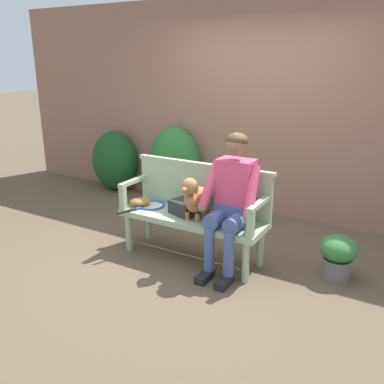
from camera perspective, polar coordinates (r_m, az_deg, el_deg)
ground_plane at (r=4.41m, az=-0.00°, el=-8.87°), size 40.00×40.00×0.00m
brick_garden_fence at (r=5.56m, az=9.36°, el=11.21°), size 8.00×0.30×2.72m
hedge_bush_far_left at (r=5.91m, az=-2.36°, el=3.73°), size 0.78×0.58×1.08m
hedge_bush_mid_left at (r=6.57m, az=-10.44°, el=4.18°), size 0.76×0.58×0.92m
garden_bench at (r=4.24m, az=-0.00°, el=-4.05°), size 1.51×0.49×0.46m
bench_backrest at (r=4.31m, az=1.43°, el=0.81°), size 1.55×0.06×0.50m
bench_armrest_left_end at (r=4.47m, az=-8.50°, el=0.52°), size 0.06×0.49×0.28m
bench_armrest_right_end at (r=3.79m, az=8.72°, el=-2.74°), size 0.06×0.49×0.28m
person_seated at (r=3.93m, az=5.45°, el=-0.75°), size 0.56×0.64×1.33m
dog_on_bench at (r=4.05m, az=0.49°, el=-0.78°), size 0.23×0.45×0.45m
tennis_racket at (r=4.49m, az=-5.85°, el=-1.87°), size 0.37×0.58×0.03m
baseball_glove at (r=4.51m, az=-7.10°, el=-1.34°), size 0.28×0.27×0.09m
sports_bag at (r=4.24m, az=-1.06°, el=-2.11°), size 0.33×0.28×0.14m
potted_plant at (r=4.16m, az=19.27°, el=-7.99°), size 0.36×0.36×0.42m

